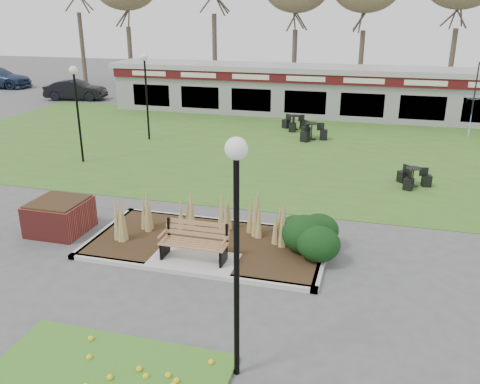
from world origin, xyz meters
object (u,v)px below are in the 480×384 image
(bistro_set_b, at_px, (294,125))
(patio_umbrella, at_px, (472,113))
(brick_planter, at_px, (60,216))
(food_pavilion, at_px, (309,90))
(bistro_set_c, at_px, (311,134))
(bistro_set_d, at_px, (412,180))
(car_black, at_px, (76,90))
(park_bench, at_px, (195,241))
(lamp_post_mid_left, at_px, (146,78))
(lamp_post_near_right, at_px, (236,210))
(car_silver, at_px, (146,81))
(lamp_post_far_left, at_px, (76,93))

(bistro_set_b, bearing_deg, patio_umbrella, -18.53)
(brick_planter, bearing_deg, bistro_set_b, 73.82)
(food_pavilion, relative_size, bistro_set_c, 16.37)
(brick_planter, xyz_separation_m, bistro_set_d, (9.94, 6.84, -0.23))
(bistro_set_b, xyz_separation_m, car_black, (-16.43, 5.28, 0.42))
(bistro_set_d, bearing_deg, bistro_set_c, 126.82)
(park_bench, relative_size, lamp_post_mid_left, 0.41)
(lamp_post_near_right, height_order, patio_umbrella, lamp_post_near_right)
(lamp_post_near_right, relative_size, car_silver, 1.15)
(brick_planter, height_order, car_black, car_black)
(lamp_post_near_right, bearing_deg, bistro_set_c, 93.64)
(lamp_post_far_left, relative_size, bistro_set_b, 2.80)
(patio_umbrella, bearing_deg, food_pavilion, 138.96)
(patio_umbrella, bearing_deg, lamp_post_near_right, -109.51)
(lamp_post_mid_left, height_order, lamp_post_far_left, lamp_post_mid_left)
(car_silver, bearing_deg, food_pavilion, -125.89)
(food_pavilion, bearing_deg, patio_umbrella, -41.04)
(food_pavilion, distance_m, patio_umbrella, 10.61)
(lamp_post_mid_left, distance_m, bistro_set_b, 8.11)
(park_bench, xyz_separation_m, bistro_set_d, (5.54, 7.59, -0.34))
(food_pavilion, relative_size, lamp_post_far_left, 6.23)
(car_silver, relative_size, car_black, 0.89)
(park_bench, distance_m, bistro_set_b, 15.48)
(bistro_set_c, xyz_separation_m, patio_umbrella, (6.95, -0.84, 1.53))
(food_pavilion, relative_size, bistro_set_b, 17.44)
(bistro_set_c, bearing_deg, patio_umbrella, -6.90)
(brick_planter, height_order, patio_umbrella, patio_umbrella)
(car_silver, bearing_deg, car_black, 147.66)
(bistro_set_c, bearing_deg, lamp_post_far_left, -143.55)
(patio_umbrella, bearing_deg, brick_planter, -135.94)
(bistro_set_c, bearing_deg, lamp_post_mid_left, -164.56)
(lamp_post_far_left, xyz_separation_m, car_silver, (-6.35, 19.58, -2.24))
(brick_planter, bearing_deg, food_pavilion, 76.94)
(lamp_post_near_right, height_order, bistro_set_d, lamp_post_near_right)
(bistro_set_c, distance_m, car_silver, 19.99)
(patio_umbrella, bearing_deg, bistro_set_b, 161.47)
(lamp_post_mid_left, height_order, bistro_set_d, lamp_post_mid_left)
(park_bench, xyz_separation_m, lamp_post_near_right, (2.15, -3.75, 2.53))
(food_pavilion, relative_size, bistro_set_d, 19.54)
(lamp_post_near_right, bearing_deg, car_silver, 117.90)
(car_silver, xyz_separation_m, car_black, (-2.56, -6.00, 0.06))
(brick_planter, distance_m, patio_umbrella, 17.31)
(bistro_set_b, xyz_separation_m, car_silver, (-13.86, 11.28, 0.37))
(patio_umbrella, bearing_deg, car_silver, 147.52)
(lamp_post_mid_left, relative_size, car_silver, 1.10)
(bistro_set_c, distance_m, bistro_set_d, 7.49)
(food_pavilion, relative_size, car_black, 5.86)
(park_bench, height_order, bistro_set_d, park_bench)
(lamp_post_near_right, distance_m, car_silver, 34.60)
(food_pavilion, xyz_separation_m, lamp_post_near_right, (2.15, -23.46, 1.64))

